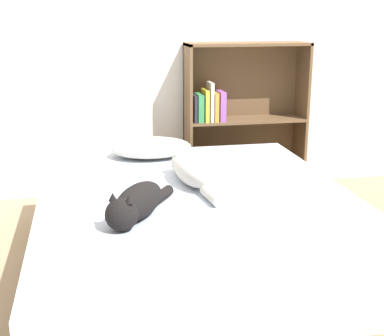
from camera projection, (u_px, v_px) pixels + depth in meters
The scene contains 7 objects.
ground_plane at pixel (198, 275), 2.69m from camera, with size 8.00×8.00×0.00m, color #997F60.
wall_back at pixel (156, 16), 3.67m from camera, with size 8.00×0.06×2.50m.
bed at pixel (198, 237), 2.63m from camera, with size 1.56×2.00×0.42m.
pillow at pixel (151, 147), 3.28m from camera, with size 0.49×0.36×0.11m.
cat_light at pixel (192, 170), 2.75m from camera, with size 0.22×0.61×0.15m.
cat_dark at pixel (136, 204), 2.27m from camera, with size 0.35×0.48×0.16m.
bookshelf at pixel (239, 117), 3.85m from camera, with size 0.86×0.26×1.08m.
Camera 1 is at (-0.50, -2.38, 1.28)m, focal length 50.00 mm.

